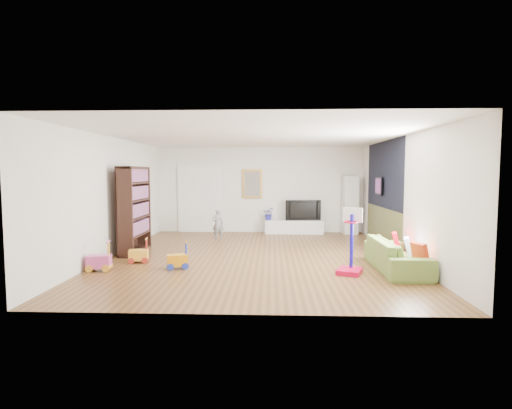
{
  "coord_description": "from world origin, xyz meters",
  "views": [
    {
      "loc": [
        0.35,
        -8.94,
        1.89
      ],
      "look_at": [
        0.0,
        0.4,
        1.15
      ],
      "focal_mm": 28.0,
      "sensor_mm": 36.0,
      "label": 1
    }
  ],
  "objects_px": {
    "sofa": "(396,255)",
    "basketball_hoop": "(350,241)",
    "media_console": "(294,227)",
    "bookshelf": "(134,210)"
  },
  "relations": [
    {
      "from": "sofa",
      "to": "basketball_hoop",
      "type": "relative_size",
      "value": 1.64
    },
    {
      "from": "media_console",
      "to": "sofa",
      "type": "bearing_deg",
      "value": -69.14
    },
    {
      "from": "sofa",
      "to": "bookshelf",
      "type": "bearing_deg",
      "value": 75.11
    },
    {
      "from": "sofa",
      "to": "basketball_hoop",
      "type": "xyz_separation_m",
      "value": [
        -0.96,
        -0.32,
        0.32
      ]
    },
    {
      "from": "sofa",
      "to": "basketball_hoop",
      "type": "distance_m",
      "value": 1.07
    },
    {
      "from": "media_console",
      "to": "basketball_hoop",
      "type": "height_order",
      "value": "basketball_hoop"
    },
    {
      "from": "sofa",
      "to": "media_console",
      "type": "bearing_deg",
      "value": 20.59
    },
    {
      "from": "media_console",
      "to": "bookshelf",
      "type": "relative_size",
      "value": 0.88
    },
    {
      "from": "basketball_hoop",
      "to": "media_console",
      "type": "bearing_deg",
      "value": 121.5
    },
    {
      "from": "media_console",
      "to": "sofa",
      "type": "xyz_separation_m",
      "value": [
        1.73,
        -4.65,
        0.09
      ]
    }
  ]
}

